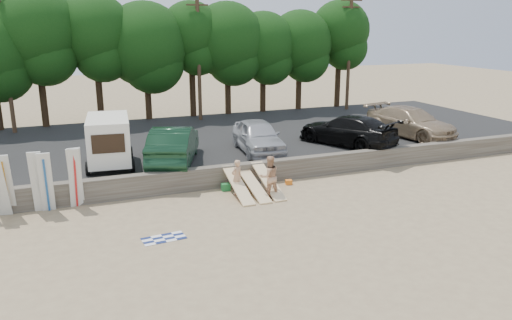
% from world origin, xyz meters
% --- Properties ---
extents(ground, '(120.00, 120.00, 0.00)m').
position_xyz_m(ground, '(0.00, 0.00, 0.00)').
color(ground, tan).
rests_on(ground, ground).
extents(seawall, '(44.00, 0.50, 1.00)m').
position_xyz_m(seawall, '(0.00, 3.00, 0.50)').
color(seawall, '#6B6356').
rests_on(seawall, ground).
extents(parking_lot, '(44.00, 14.50, 0.70)m').
position_xyz_m(parking_lot, '(0.00, 10.50, 0.35)').
color(parking_lot, '#282828').
rests_on(parking_lot, ground).
extents(treeline, '(33.01, 6.05, 8.94)m').
position_xyz_m(treeline, '(-1.69, 17.53, 6.24)').
color(treeline, '#382616').
rests_on(treeline, parking_lot).
extents(utility_poles, '(25.80, 0.26, 9.00)m').
position_xyz_m(utility_poles, '(2.00, 16.00, 5.43)').
color(utility_poles, '#473321').
rests_on(utility_poles, parking_lot).
extents(box_trailer, '(2.44, 3.91, 2.38)m').
position_xyz_m(box_trailer, '(-5.22, 5.86, 2.03)').
color(box_trailer, white).
rests_on(box_trailer, parking_lot).
extents(car_1, '(3.72, 5.82, 1.81)m').
position_xyz_m(car_1, '(-2.25, 5.44, 1.61)').
color(car_1, '#12311D').
rests_on(car_1, parking_lot).
extents(car_2, '(2.56, 5.18, 1.70)m').
position_xyz_m(car_2, '(2.35, 5.87, 1.55)').
color(car_2, '#ACADB2').
rests_on(car_2, parking_lot).
extents(car_3, '(4.50, 6.24, 1.68)m').
position_xyz_m(car_3, '(7.59, 5.56, 1.54)').
color(car_3, black).
rests_on(car_3, parking_lot).
extents(car_4, '(3.58, 6.33, 1.73)m').
position_xyz_m(car_4, '(12.28, 6.01, 1.57)').
color(car_4, '#9D8464').
rests_on(car_4, parking_lot).
extents(surfboard_upright_3, '(0.61, 0.89, 2.50)m').
position_xyz_m(surfboard_upright_3, '(-9.65, 2.36, 1.25)').
color(surfboard_upright_3, silver).
rests_on(surfboard_upright_3, ground).
extents(surfboard_upright_4, '(0.53, 0.70, 2.54)m').
position_xyz_m(surfboard_upright_4, '(-9.44, 2.56, 1.27)').
color(surfboard_upright_4, silver).
rests_on(surfboard_upright_4, ground).
extents(surfboard_upright_5, '(0.54, 0.61, 2.56)m').
position_xyz_m(surfboard_upright_5, '(-8.31, 2.50, 1.28)').
color(surfboard_upright_5, silver).
rests_on(surfboard_upright_5, ground).
extents(surfboard_upright_6, '(0.50, 0.70, 2.53)m').
position_xyz_m(surfboard_upright_6, '(-8.01, 2.36, 1.27)').
color(surfboard_upright_6, silver).
rests_on(surfboard_upright_6, ground).
extents(surfboard_upright_7, '(0.57, 0.58, 2.57)m').
position_xyz_m(surfboard_upright_7, '(-6.92, 2.54, 1.29)').
color(surfboard_upright_7, silver).
rests_on(surfboard_upright_7, ground).
extents(surfboard_upright_8, '(0.56, 0.69, 2.55)m').
position_xyz_m(surfboard_upright_8, '(-6.91, 2.56, 1.27)').
color(surfboard_upright_8, silver).
rests_on(surfboard_upright_8, ground).
extents(surfboard_low_0, '(0.56, 2.87, 1.01)m').
position_xyz_m(surfboard_low_0, '(-0.33, 1.52, 0.50)').
color(surfboard_low_0, beige).
rests_on(surfboard_low_0, ground).
extents(surfboard_low_1, '(0.56, 2.93, 0.80)m').
position_xyz_m(surfboard_low_1, '(0.41, 1.52, 0.40)').
color(surfboard_low_1, beige).
rests_on(surfboard_low_1, ground).
extents(surfboard_low_2, '(0.56, 2.86, 1.03)m').
position_xyz_m(surfboard_low_2, '(1.10, 1.53, 0.52)').
color(surfboard_low_2, beige).
rests_on(surfboard_low_2, ground).
extents(beachgoer_a, '(0.67, 0.57, 1.55)m').
position_xyz_m(beachgoer_a, '(-0.28, 1.79, 0.78)').
color(beachgoer_a, tan).
rests_on(beachgoer_a, ground).
extents(beachgoer_b, '(0.92, 0.73, 1.84)m').
position_xyz_m(beachgoer_b, '(0.88, 0.88, 0.92)').
color(beachgoer_b, tan).
rests_on(beachgoer_b, ground).
extents(cooler, '(0.40, 0.33, 0.32)m').
position_xyz_m(cooler, '(-0.61, 2.40, 0.16)').
color(cooler, '#23823D').
rests_on(cooler, ground).
extents(gear_bag, '(0.35, 0.31, 0.22)m').
position_xyz_m(gear_bag, '(2.41, 2.14, 0.11)').
color(gear_bag, orange).
rests_on(gear_bag, ground).
extents(beach_towel, '(1.63, 1.63, 0.00)m').
position_xyz_m(beach_towel, '(-4.27, -1.78, 0.01)').
color(beach_towel, white).
rests_on(beach_towel, ground).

